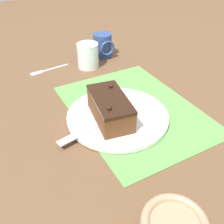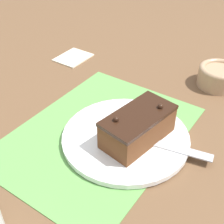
# 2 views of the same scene
# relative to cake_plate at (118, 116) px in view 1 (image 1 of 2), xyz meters

# --- Properties ---
(ground_plane) EXTENTS (3.00, 3.00, 0.00)m
(ground_plane) POSITION_rel_cake_plate_xyz_m (-0.02, 0.06, -0.01)
(ground_plane) COLOR brown
(placemat_woven) EXTENTS (0.46, 0.34, 0.00)m
(placemat_woven) POSITION_rel_cake_plate_xyz_m (-0.02, 0.06, -0.01)
(placemat_woven) COLOR #609E4C
(placemat_woven) RESTS_ON ground_plane
(cake_plate) EXTENTS (0.28, 0.28, 0.01)m
(cake_plate) POSITION_rel_cake_plate_xyz_m (0.00, 0.00, 0.00)
(cake_plate) COLOR white
(cake_plate) RESTS_ON placemat_woven
(chocolate_cake) EXTENTS (0.18, 0.11, 0.08)m
(chocolate_cake) POSITION_rel_cake_plate_xyz_m (0.01, -0.03, 0.04)
(chocolate_cake) COLOR brown
(chocolate_cake) RESTS_ON cake_plate
(serving_knife) EXTENTS (0.07, 0.24, 0.01)m
(serving_knife) POSITION_rel_cake_plate_xyz_m (0.01, -0.03, 0.01)
(serving_knife) COLOR black
(serving_knife) RESTS_ON cake_plate
(drinking_glass) EXTENTS (0.08, 0.08, 0.09)m
(drinking_glass) POSITION_rel_cake_plate_xyz_m (-0.34, 0.07, 0.04)
(drinking_glass) COLOR white
(drinking_glass) RESTS_ON ground_plane
(coffee_mug) EXTENTS (0.08, 0.07, 0.09)m
(coffee_mug) POSITION_rel_cake_plate_xyz_m (-0.40, 0.16, 0.04)
(coffee_mug) COLOR navy
(coffee_mug) RESTS_ON ground_plane
(dessert_fork) EXTENTS (0.03, 0.15, 0.01)m
(dessert_fork) POSITION_rel_cake_plate_xyz_m (-0.38, -0.09, -0.01)
(dessert_fork) COLOR #B7BABF
(dessert_fork) RESTS_ON ground_plane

